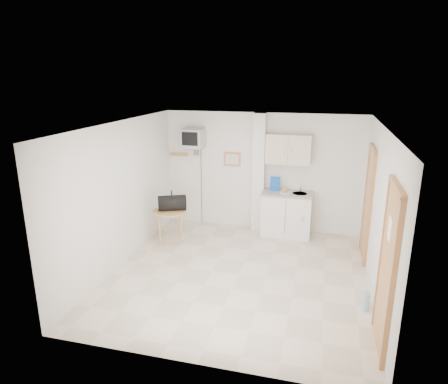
% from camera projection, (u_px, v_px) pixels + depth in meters
% --- Properties ---
extents(ground, '(4.50, 4.50, 0.00)m').
position_uv_depth(ground, '(239.00, 274.00, 6.73)').
color(ground, beige).
rests_on(ground, ground).
extents(room_envelope, '(4.24, 4.54, 2.55)m').
position_uv_depth(room_envelope, '(256.00, 186.00, 6.32)').
color(room_envelope, white).
rests_on(room_envelope, ground).
extents(kitchenette, '(1.03, 0.58, 2.10)m').
position_uv_depth(kitchenette, '(287.00, 197.00, 8.23)').
color(kitchenette, white).
rests_on(kitchenette, ground).
extents(crt_television, '(0.44, 0.45, 2.15)m').
position_uv_depth(crt_television, '(193.00, 139.00, 8.41)').
color(crt_television, slate).
rests_on(crt_television, ground).
extents(round_table, '(0.67, 0.67, 0.65)m').
position_uv_depth(round_table, '(170.00, 214.00, 7.94)').
color(round_table, tan).
rests_on(round_table, ground).
extents(duffel_bag, '(0.62, 0.50, 0.41)m').
position_uv_depth(duffel_bag, '(172.00, 203.00, 7.90)').
color(duffel_bag, black).
rests_on(duffel_bag, round_table).
extents(water_bottle, '(0.10, 0.10, 0.31)m').
position_uv_depth(water_bottle, '(366.00, 301.00, 5.67)').
color(water_bottle, '#94BBC8').
rests_on(water_bottle, ground).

